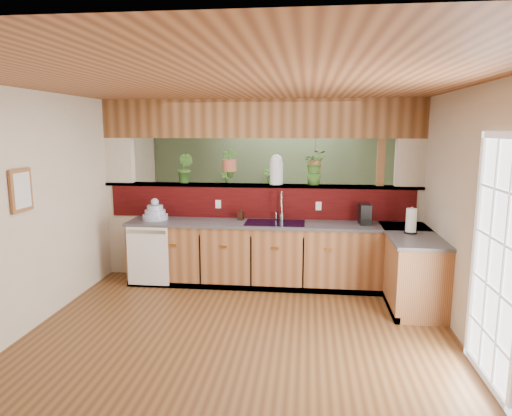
# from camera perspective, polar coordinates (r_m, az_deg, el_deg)

# --- Properties ---
(ground) EXTENTS (4.60, 7.00, 0.01)m
(ground) POSITION_cam_1_polar(r_m,az_deg,el_deg) (5.67, -1.00, -12.75)
(ground) COLOR brown
(ground) RESTS_ON ground
(ceiling) EXTENTS (4.60, 7.00, 0.01)m
(ceiling) POSITION_cam_1_polar(r_m,az_deg,el_deg) (5.25, -1.08, 14.44)
(ceiling) COLOR brown
(ceiling) RESTS_ON ground
(wall_back) EXTENTS (4.60, 0.02, 2.60)m
(wall_back) POSITION_cam_1_polar(r_m,az_deg,el_deg) (8.76, 1.96, 4.08)
(wall_back) COLOR beige
(wall_back) RESTS_ON ground
(wall_front) EXTENTS (4.60, 0.02, 2.60)m
(wall_front) POSITION_cam_1_polar(r_m,az_deg,el_deg) (2.03, -14.61, -16.19)
(wall_front) COLOR beige
(wall_front) RESTS_ON ground
(wall_left) EXTENTS (0.02, 7.00, 2.60)m
(wall_left) POSITION_cam_1_polar(r_m,az_deg,el_deg) (6.05, -23.17, 0.70)
(wall_left) COLOR beige
(wall_left) RESTS_ON ground
(wall_right) EXTENTS (0.02, 7.00, 2.60)m
(wall_right) POSITION_cam_1_polar(r_m,az_deg,el_deg) (5.51, 23.42, -0.16)
(wall_right) COLOR beige
(wall_right) RESTS_ON ground
(pass_through_partition) EXTENTS (4.60, 0.21, 2.60)m
(pass_through_partition) POSITION_cam_1_polar(r_m,az_deg,el_deg) (6.65, 0.74, 1.29)
(pass_through_partition) COLOR beige
(pass_through_partition) RESTS_ON ground
(pass_through_ledge) EXTENTS (4.60, 0.21, 0.04)m
(pass_through_ledge) POSITION_cam_1_polar(r_m,az_deg,el_deg) (6.63, 0.49, 2.83)
(pass_through_ledge) COLOR brown
(pass_through_ledge) RESTS_ON ground
(header_beam) EXTENTS (4.60, 0.15, 0.55)m
(header_beam) POSITION_cam_1_polar(r_m,az_deg,el_deg) (6.58, 0.50, 11.11)
(header_beam) COLOR brown
(header_beam) RESTS_ON ground
(sage_backwall) EXTENTS (4.55, 0.02, 2.55)m
(sage_backwall) POSITION_cam_1_polar(r_m,az_deg,el_deg) (8.74, 1.95, 4.07)
(sage_backwall) COLOR #4D6142
(sage_backwall) RESTS_ON ground
(countertop) EXTENTS (4.14, 1.52, 0.90)m
(countertop) POSITION_cam_1_polar(r_m,az_deg,el_deg) (6.31, 7.64, -6.18)
(countertop) COLOR brown
(countertop) RESTS_ON ground
(dishwasher) EXTENTS (0.58, 0.03, 0.82)m
(dishwasher) POSITION_cam_1_polar(r_m,az_deg,el_deg) (6.48, -13.39, -5.86)
(dishwasher) COLOR white
(dishwasher) RESTS_ON ground
(navy_sink) EXTENTS (0.82, 0.50, 0.18)m
(navy_sink) POSITION_cam_1_polar(r_m,az_deg,el_deg) (6.33, 2.38, -2.55)
(navy_sink) COLOR black
(navy_sink) RESTS_ON countertop
(french_door) EXTENTS (0.06, 1.02, 2.16)m
(french_door) POSITION_cam_1_polar(r_m,az_deg,el_deg) (4.35, 27.74, -6.36)
(french_door) COLOR white
(french_door) RESTS_ON ground
(framed_print) EXTENTS (0.04, 0.35, 0.45)m
(framed_print) POSITION_cam_1_polar(r_m,az_deg,el_deg) (5.33, -27.30, 1.97)
(framed_print) COLOR brown
(framed_print) RESTS_ON wall_left
(faucet) EXTENTS (0.19, 0.19, 0.43)m
(faucet) POSITION_cam_1_polar(r_m,az_deg,el_deg) (6.42, 3.19, 0.42)
(faucet) COLOR #B7B7B2
(faucet) RESTS_ON countertop
(dish_stack) EXTENTS (0.36, 0.36, 0.31)m
(dish_stack) POSITION_cam_1_polar(r_m,az_deg,el_deg) (6.65, -12.49, -0.63)
(dish_stack) COLOR #A2B0D2
(dish_stack) RESTS_ON countertop
(soap_dispenser) EXTENTS (0.09, 0.10, 0.17)m
(soap_dispenser) POSITION_cam_1_polar(r_m,az_deg,el_deg) (6.49, -1.90, -0.76)
(soap_dispenser) COLOR #331D12
(soap_dispenser) RESTS_ON countertop
(coffee_maker) EXTENTS (0.15, 0.25, 0.27)m
(coffee_maker) POSITION_cam_1_polar(r_m,az_deg,el_deg) (6.36, 13.44, -0.87)
(coffee_maker) COLOR black
(coffee_maker) RESTS_ON countertop
(paper_towel) EXTENTS (0.16, 0.16, 0.33)m
(paper_towel) POSITION_cam_1_polar(r_m,az_deg,el_deg) (5.96, 18.82, -1.59)
(paper_towel) COLOR black
(paper_towel) RESTS_ON countertop
(glass_jar) EXTENTS (0.19, 0.19, 0.43)m
(glass_jar) POSITION_cam_1_polar(r_m,az_deg,el_deg) (6.58, 2.56, 4.84)
(glass_jar) COLOR silver
(glass_jar) RESTS_ON pass_through_ledge
(ledge_plant_left) EXTENTS (0.29, 0.26, 0.44)m
(ledge_plant_left) POSITION_cam_1_polar(r_m,az_deg,el_deg) (6.81, -8.83, 4.93)
(ledge_plant_left) COLOR #315E20
(ledge_plant_left) RESTS_ON pass_through_ledge
(ledge_plant_right) EXTENTS (0.30, 0.30, 0.41)m
(ledge_plant_right) POSITION_cam_1_polar(r_m,az_deg,el_deg) (6.57, 7.26, 4.67)
(ledge_plant_right) COLOR #315E20
(ledge_plant_right) RESTS_ON pass_through_ledge
(hanging_plant_a) EXTENTS (0.25, 0.20, 0.55)m
(hanging_plant_a) POSITION_cam_1_polar(r_m,az_deg,el_deg) (6.65, -3.35, 6.80)
(hanging_plant_a) COLOR brown
(hanging_plant_a) RESTS_ON header_beam
(hanging_plant_b) EXTENTS (0.34, 0.30, 0.46)m
(hanging_plant_b) POSITION_cam_1_polar(r_m,az_deg,el_deg) (6.55, 7.42, 6.97)
(hanging_plant_b) COLOR brown
(hanging_plant_b) RESTS_ON header_beam
(shelving_console) EXTENTS (1.56, 0.95, 1.01)m
(shelving_console) POSITION_cam_1_polar(r_m,az_deg,el_deg) (8.68, -0.93, -1.31)
(shelving_console) COLOR black
(shelving_console) RESTS_ON ground
(shelf_plant_a) EXTENTS (0.23, 0.17, 0.40)m
(shelf_plant_a) POSITION_cam_1_polar(r_m,az_deg,el_deg) (8.64, -3.81, 3.35)
(shelf_plant_a) COLOR #315E20
(shelf_plant_a) RESTS_ON shelving_console
(shelf_plant_b) EXTENTS (0.28, 0.28, 0.45)m
(shelf_plant_b) POSITION_cam_1_polar(r_m,az_deg,el_deg) (8.53, 1.63, 3.45)
(shelf_plant_b) COLOR #315E20
(shelf_plant_b) RESTS_ON shelving_console
(floor_plant) EXTENTS (0.90, 0.84, 0.82)m
(floor_plant) POSITION_cam_1_polar(r_m,az_deg,el_deg) (7.47, 4.51, -3.90)
(floor_plant) COLOR #315E20
(floor_plant) RESTS_ON ground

